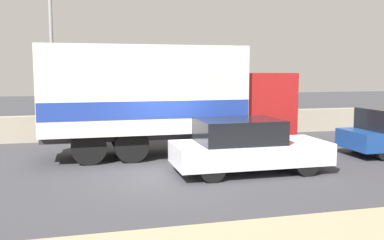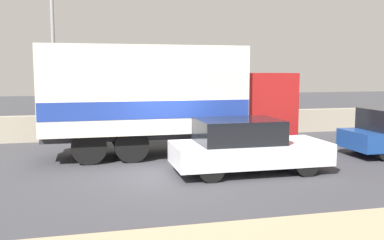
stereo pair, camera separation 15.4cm
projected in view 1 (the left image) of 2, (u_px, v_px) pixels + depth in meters
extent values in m
plane|color=#38383D|center=(178.00, 173.00, 12.12)|extent=(80.00, 80.00, 0.00)
cube|color=#A39984|center=(145.00, 125.00, 18.50)|extent=(60.00, 0.35, 1.07)
cylinder|color=gray|center=(52.00, 53.00, 16.74)|extent=(0.14, 0.14, 7.15)
cube|color=maroon|center=(260.00, 105.00, 15.43)|extent=(1.89, 2.18, 2.33)
cube|color=black|center=(283.00, 92.00, 15.60)|extent=(0.06, 1.85, 1.02)
cube|color=#2D2D33|center=(143.00, 134.00, 14.48)|extent=(6.58, 1.43, 0.25)
cube|color=silver|center=(142.00, 89.00, 14.30)|extent=(6.58, 2.60, 2.79)
cube|color=navy|center=(143.00, 107.00, 14.38)|extent=(6.55, 2.62, 0.56)
cylinder|color=black|center=(250.00, 132.00, 16.44)|extent=(1.09, 0.28, 1.09)
cylinder|color=black|center=(270.00, 140.00, 14.67)|extent=(1.09, 0.28, 1.09)
cylinder|color=black|center=(88.00, 138.00, 14.95)|extent=(1.09, 0.28, 1.09)
cylinder|color=black|center=(89.00, 147.00, 13.18)|extent=(1.09, 0.28, 1.09)
cylinder|color=black|center=(126.00, 137.00, 15.27)|extent=(1.09, 0.28, 1.09)
cylinder|color=black|center=(132.00, 146.00, 13.50)|extent=(1.09, 0.28, 1.09)
cube|color=silver|center=(250.00, 153.00, 12.20)|extent=(4.41, 1.84, 0.61)
cube|color=black|center=(239.00, 131.00, 12.04)|extent=(2.29, 1.69, 0.67)
cylinder|color=black|center=(281.00, 153.00, 13.33)|extent=(0.71, 0.20, 0.71)
cylinder|color=black|center=(307.00, 163.00, 11.80)|extent=(0.71, 0.20, 0.71)
cylinder|color=black|center=(197.00, 157.00, 12.66)|extent=(0.71, 0.20, 0.71)
cylinder|color=black|center=(212.00, 169.00, 11.12)|extent=(0.71, 0.20, 0.71)
cylinder|color=black|center=(357.00, 142.00, 15.26)|extent=(0.71, 0.20, 0.71)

